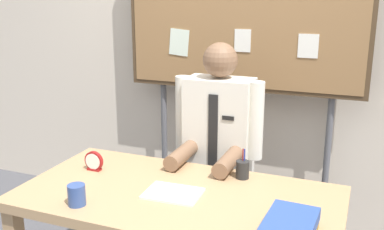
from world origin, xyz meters
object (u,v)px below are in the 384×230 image
Objects in this scene: book_stack at (290,228)px; pen_holder at (243,169)px; desk_clock at (94,162)px; open_notebook at (173,193)px; coffee_mug at (77,195)px; person at (218,164)px; bulletin_board at (243,12)px; desk at (178,210)px.

book_stack is 0.61m from pen_holder.
desk_clock reaches higher than book_stack.
open_notebook is 2.71× the size of coffee_mug.
coffee_mug is (-0.38, -0.91, 0.12)m from person.
bulletin_board is 13.30× the size of pen_holder.
coffee_mug is (-0.38, -0.28, 0.14)m from desk.
desk_clock is (-1.13, 0.31, 0.00)m from book_stack.
book_stack is (0.58, -0.83, 0.12)m from person.
book_stack is at bearing -17.75° from open_notebook.
book_stack is 1.12× the size of open_notebook.
pen_holder is (0.63, 0.58, -0.00)m from coffee_mug.
desk_clock is at bearing 167.16° from open_notebook.
coffee_mug reaches higher than book_stack.
desk_clock is at bearing 113.12° from coffee_mug.
bulletin_board reaches higher than book_stack.
coffee_mug is at bearing -136.97° from pen_holder.
book_stack reaches higher than open_notebook.
desk is 15.83× the size of coffee_mug.
desk_clock is at bearing -136.41° from person.
desk_clock is 1.10× the size of coffee_mug.
bulletin_board reaches higher than desk.
open_notebook is (-0.02, -0.02, 0.09)m from desk.
desk is at bearing -90.00° from person.
bulletin_board reaches higher than coffee_mug.
person is 0.77m from desk_clock.
book_stack is 0.97m from coffee_mug.
person is 0.42m from pen_holder.
open_notebook is 2.47× the size of desk_clock.
desk is 0.50m from coffee_mug.
book_stack is at bearing -56.50° from pen_holder.
desk is 0.74× the size of bulletin_board.
coffee_mug reaches higher than open_notebook.
book_stack is at bearing -66.01° from bulletin_board.
desk is 1.12× the size of person.
pen_holder reaches higher than open_notebook.
person is 5.19× the size of open_notebook.
pen_holder is at bearing 51.07° from desk.
coffee_mug is (-0.38, -1.38, -0.77)m from bulletin_board.
desk is 0.41m from pen_holder.
pen_holder reaches higher than coffee_mug.
bulletin_board is at bearing 89.99° from person.
book_stack is 3.03× the size of coffee_mug.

